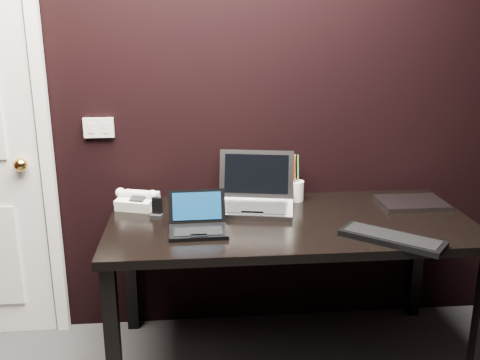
{
  "coord_description": "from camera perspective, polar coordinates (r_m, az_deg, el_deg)",
  "views": [
    {
      "loc": [
        -0.15,
        -0.93,
        1.62
      ],
      "look_at": [
        0.06,
        1.35,
        0.95
      ],
      "focal_mm": 40.0,
      "sensor_mm": 36.0,
      "label": 1
    }
  ],
  "objects": [
    {
      "name": "wall_switch",
      "position": [
        2.8,
        -14.84,
        5.42
      ],
      "size": [
        0.15,
        0.02,
        0.1
      ],
      "color": "silver",
      "rests_on": "wall_back"
    },
    {
      "name": "desk",
      "position": [
        2.56,
        5.35,
        -5.83
      ],
      "size": [
        1.7,
        0.8,
        0.74
      ],
      "color": "black",
      "rests_on": "ground"
    },
    {
      "name": "wall_back",
      "position": [
        2.75,
        -2.07,
        9.55
      ],
      "size": [
        4.0,
        0.0,
        4.0
      ],
      "primitive_type": "plane",
      "rotation": [
        1.57,
        0.0,
        0.0
      ],
      "color": "black",
      "rests_on": "ground"
    },
    {
      "name": "silver_laptop",
      "position": [
        2.65,
        1.55,
        -2.01
      ],
      "size": [
        0.44,
        0.41,
        0.26
      ],
      "color": "#A1A0A6",
      "rests_on": "desk"
    },
    {
      "name": "mobile_phone",
      "position": [
        2.56,
        -8.84,
        -3.22
      ],
      "size": [
        0.07,
        0.06,
        0.1
      ],
      "color": "black",
      "rests_on": "desk"
    },
    {
      "name": "netbook",
      "position": [
        2.37,
        -4.51,
        -4.71
      ],
      "size": [
        0.26,
        0.23,
        0.16
      ],
      "color": "black",
      "rests_on": "desk"
    },
    {
      "name": "ext_keyboard",
      "position": [
        2.36,
        15.89,
        -6.0
      ],
      "size": [
        0.42,
        0.39,
        0.03
      ],
      "color": "black",
      "rests_on": "desk"
    },
    {
      "name": "desk_phone",
      "position": [
        2.71,
        -10.89,
        -2.13
      ],
      "size": [
        0.23,
        0.21,
        0.11
      ],
      "color": "white",
      "rests_on": "desk"
    },
    {
      "name": "closed_laptop",
      "position": [
        2.85,
        17.84,
        -2.33
      ],
      "size": [
        0.33,
        0.23,
        0.02
      ],
      "color": "#99999E",
      "rests_on": "desk"
    },
    {
      "name": "pen_cup",
      "position": [
        2.78,
        5.96,
        -1.04
      ],
      "size": [
        0.11,
        0.11,
        0.24
      ],
      "color": "white",
      "rests_on": "desk"
    }
  ]
}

